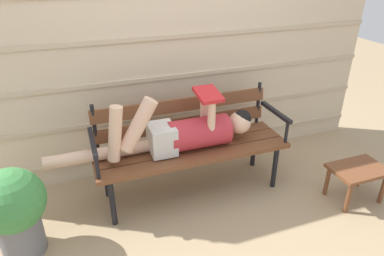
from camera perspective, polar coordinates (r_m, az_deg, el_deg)
name	(u,v)px	position (r m, az deg, el deg)	size (l,w,h in m)	color
ground_plane	(197,198)	(3.01, 0.78, -11.55)	(12.00, 12.00, 0.00)	tan
house_siding	(170,36)	(3.06, -3.68, 14.95)	(4.09, 0.08, 2.48)	beige
park_bench	(189,140)	(2.89, -0.47, -1.93)	(1.60, 0.50, 0.84)	brown
reclining_person	(182,132)	(2.76, -1.62, -0.72)	(1.67, 0.25, 0.52)	#B72D38
footstool	(358,173)	(3.18, 25.70, -6.77)	(0.45, 0.31, 0.31)	brown
potted_plant	(14,209)	(2.61, -27.37, -11.75)	(0.43, 0.43, 0.66)	slate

